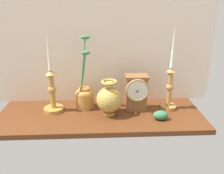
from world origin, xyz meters
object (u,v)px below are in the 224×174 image
object	(u,v)px
brass_vase_bulbous	(109,99)
brass_vase_jar	(85,95)
candlestick_tall_center	(170,84)
candlestick_tall_left	(52,90)
mantel_clock	(136,92)

from	to	relation	value
brass_vase_bulbous	brass_vase_jar	xyz separation A→B (cm)	(-12.31, 8.57, -1.16)
candlestick_tall_center	candlestick_tall_left	bearing A→B (deg)	-179.99
brass_vase_jar	candlestick_tall_left	bearing A→B (deg)	-168.51
candlestick_tall_left	brass_vase_bulbous	distance (cm)	28.50
mantel_clock	brass_vase_bulbous	size ratio (longest dim) A/B	1.04
mantel_clock	candlestick_tall_left	distance (cm)	41.52
mantel_clock	candlestick_tall_left	world-z (taller)	candlestick_tall_left
candlestick_tall_center	brass_vase_bulbous	distance (cm)	31.44
brass_vase_bulbous	mantel_clock	bearing A→B (deg)	19.47
mantel_clock	brass_vase_jar	distance (cm)	26.37
mantel_clock	brass_vase_bulbous	world-z (taller)	mantel_clock
candlestick_tall_left	mantel_clock	bearing A→B (deg)	-0.81
candlestick_tall_left	brass_vase_jar	bearing A→B (deg)	11.49
candlestick_tall_left	brass_vase_bulbous	bearing A→B (deg)	-11.03
candlestick_tall_left	candlestick_tall_center	bearing A→B (deg)	0.01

